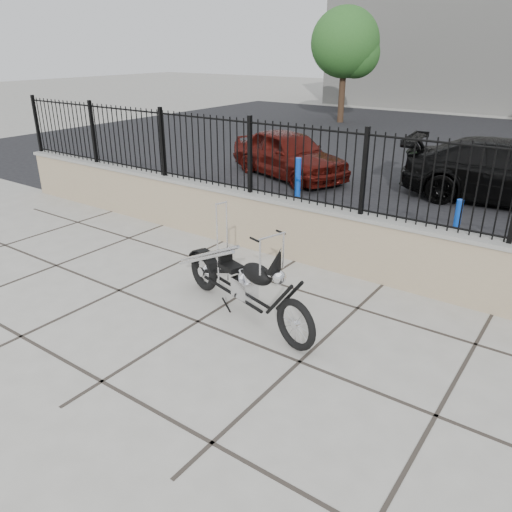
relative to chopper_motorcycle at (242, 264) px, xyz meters
name	(u,v)px	position (x,y,z in m)	size (l,w,h in m)	color
ground_plane	(198,322)	(-0.35, -0.48, -0.72)	(90.00, 90.00, 0.00)	#99968E
parking_lot	(463,156)	(-0.35, 12.02, -0.72)	(30.00, 30.00, 0.00)	black
retaining_wall	(300,231)	(-0.35, 2.02, -0.24)	(14.00, 0.36, 0.96)	gray
iron_fence	(303,164)	(-0.35, 2.02, 0.84)	(14.00, 0.08, 1.20)	black
chopper_motorcycle	(242,264)	(0.00, 0.00, 0.00)	(2.40, 0.42, 1.44)	black
car_red	(289,154)	(-3.42, 6.55, -0.11)	(1.45, 3.61, 1.23)	#4A0F0A
bollard_a	(298,182)	(-1.90, 4.51, -0.20)	(0.12, 0.12, 1.04)	#0C54B8
bollard_b	(456,227)	(1.62, 3.74, -0.26)	(0.11, 0.11, 0.92)	#0B40B1
tree_left	(345,39)	(-6.91, 16.55, 2.74)	(2.93, 2.93, 4.94)	#382619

